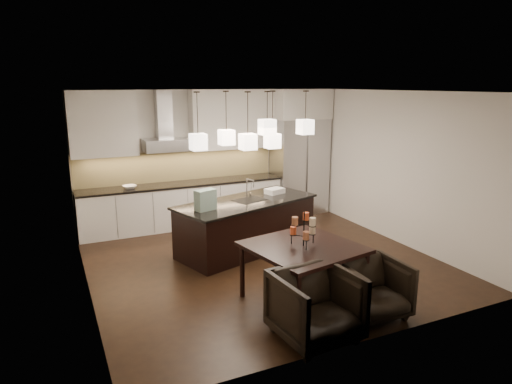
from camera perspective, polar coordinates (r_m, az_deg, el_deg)
name	(u,v)px	position (r m, az deg, el deg)	size (l,w,h in m)	color
floor	(261,261)	(7.81, 0.63, -8.62)	(5.50, 5.50, 0.02)	black
ceiling	(261,91)	(7.24, 0.68, 12.54)	(5.50, 5.50, 0.02)	white
wall_back	(206,156)	(9.92, -6.26, 4.53)	(5.50, 0.02, 2.80)	silver
wall_front	(370,227)	(5.13, 14.11, -4.26)	(5.50, 0.02, 2.80)	silver
wall_left	(80,197)	(6.71, -21.12, -0.59)	(0.02, 5.50, 2.80)	silver
wall_right	(394,167)	(8.92, 16.88, 3.03)	(0.02, 5.50, 2.80)	silver
refrigerator	(299,166)	(10.49, 5.40, 3.24)	(1.20, 0.72, 2.15)	#B7B7BA
fridge_panel	(300,104)	(10.34, 5.58, 10.89)	(1.26, 0.72, 0.65)	silver
lower_cabinets	(184,205)	(9.63, -9.00, -1.68)	(4.21, 0.62, 0.88)	silver
countertop	(183,184)	(9.52, -9.11, 1.00)	(4.21, 0.66, 0.04)	black
backsplash	(178,166)	(9.74, -9.67, 3.27)	(4.21, 0.02, 0.63)	tan
upper_cab_left	(103,124)	(9.19, -18.63, 8.08)	(1.25, 0.35, 1.25)	silver
upper_cab_right	(233,119)	(9.84, -2.93, 9.06)	(1.86, 0.35, 1.25)	silver
hood_canopy	(166,145)	(9.35, -11.15, 5.80)	(0.90, 0.52, 0.24)	#B7B7BA
hood_chimney	(164,114)	(9.40, -11.48, 9.50)	(0.30, 0.28, 0.96)	#B7B7BA
fruit_bowl	(130,187)	(9.23, -15.51, 0.62)	(0.26, 0.26, 0.06)	silver
island_body	(246,226)	(8.16, -1.20, -4.31)	(2.48, 0.99, 0.87)	black
island_top	(246,202)	(8.03, -1.22, -1.22)	(2.56, 1.07, 0.04)	black
faucet	(247,188)	(8.12, -1.16, 0.46)	(0.10, 0.24, 0.38)	silver
tote_bag	(205,200)	(7.44, -6.34, -0.99)	(0.34, 0.18, 0.34)	#215C45
food_container	(275,191)	(8.54, 2.35, 0.14)	(0.34, 0.24, 0.10)	silver
dining_table	(303,274)	(6.33, 5.86, -10.11)	(1.35, 1.35, 0.81)	black
candelabra	(304,229)	(6.10, 6.01, -4.58)	(0.39, 0.39, 0.47)	black
candle_a	(312,230)	(6.21, 7.05, -4.71)	(0.08, 0.08, 0.11)	beige
candle_b	(293,230)	(6.16, 4.67, -4.81)	(0.08, 0.08, 0.11)	#D74E26
candle_c	(306,236)	(5.97, 6.27, -5.43)	(0.08, 0.08, 0.11)	#A35C3A
candle_d	(306,216)	(6.21, 6.27, -3.04)	(0.08, 0.08, 0.11)	#D74E26
candle_e	(295,221)	(5.99, 4.89, -3.62)	(0.08, 0.08, 0.11)	#A35C3A
candle_f	(313,222)	(5.98, 7.08, -3.71)	(0.08, 0.08, 0.11)	beige
armchair_left	(316,306)	(5.47, 7.48, -13.98)	(0.88, 0.91, 0.83)	black
armchair_right	(373,288)	(6.15, 14.37, -11.61)	(0.78, 0.80, 0.73)	black
pendant_a	(198,142)	(7.39, -7.24, 6.23)	(0.24, 0.24, 0.26)	#F2DFCA
pendant_b	(226,137)	(7.97, -3.71, 6.82)	(0.24, 0.24, 0.26)	#F2DFCA
pendant_c	(267,127)	(7.77, 1.40, 8.12)	(0.24, 0.24, 0.26)	#F2DFCA
pendant_d	(272,141)	(8.20, 2.06, 6.40)	(0.24, 0.24, 0.26)	#F2DFCA
pendant_e	(305,127)	(8.21, 6.16, 8.10)	(0.24, 0.24, 0.26)	#F2DFCA
pendant_f	(248,142)	(7.47, -1.03, 6.30)	(0.24, 0.24, 0.26)	#F2DFCA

